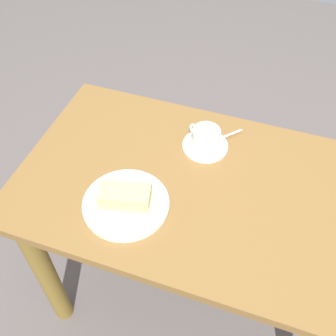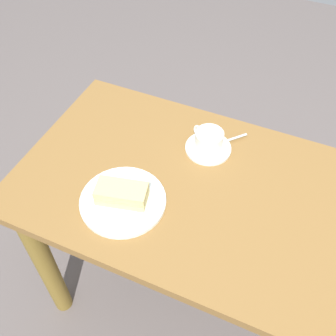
# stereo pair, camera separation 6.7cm
# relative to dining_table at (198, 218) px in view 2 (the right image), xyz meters

# --- Properties ---
(ground_plane) EXTENTS (6.00, 6.00, 0.00)m
(ground_plane) POSITION_rel_dining_table_xyz_m (0.00, 0.00, -0.62)
(ground_plane) COLOR #605754
(dining_table) EXTENTS (1.15, 0.68, 0.78)m
(dining_table) POSITION_rel_dining_table_xyz_m (0.00, 0.00, 0.00)
(dining_table) COLOR brown
(dining_table) RESTS_ON ground_plane
(sandwich_plate) EXTENTS (0.26, 0.26, 0.01)m
(sandwich_plate) POSITION_rel_dining_table_xyz_m (0.19, 0.14, 0.17)
(sandwich_plate) COLOR white
(sandwich_plate) RESTS_ON dining_table
(sandwich_front) EXTENTS (0.16, 0.11, 0.05)m
(sandwich_front) POSITION_rel_dining_table_xyz_m (0.19, 0.14, 0.20)
(sandwich_front) COLOR #D3C079
(sandwich_front) RESTS_ON sandwich_plate
(coffee_saucer) EXTENTS (0.15, 0.15, 0.01)m
(coffee_saucer) POSITION_rel_dining_table_xyz_m (0.04, -0.16, 0.17)
(coffee_saucer) COLOR white
(coffee_saucer) RESTS_ON dining_table
(coffee_cup) EXTENTS (0.11, 0.09, 0.06)m
(coffee_cup) POSITION_rel_dining_table_xyz_m (0.04, -0.16, 0.21)
(coffee_cup) COLOR white
(coffee_cup) RESTS_ON coffee_saucer
(spoon) EXTENTS (0.08, 0.08, 0.01)m
(spoon) POSITION_rel_dining_table_xyz_m (-0.02, -0.22, 0.18)
(spoon) COLOR silver
(spoon) RESTS_ON coffee_saucer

